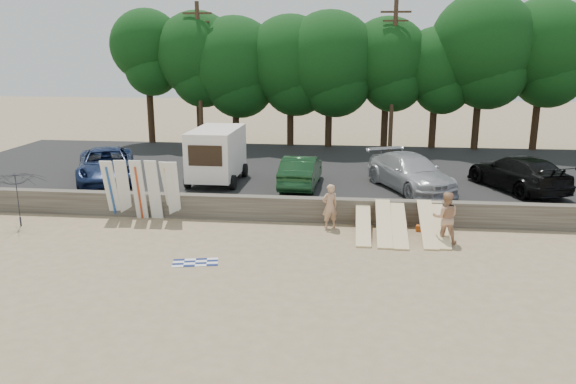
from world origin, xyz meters
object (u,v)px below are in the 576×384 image
box_trailer (217,153)px  beachgoer_b (445,218)px  car_1 (301,171)px  car_2 (410,172)px  beach_umbrella (16,199)px  beachgoer_a (330,206)px  car_0 (106,165)px  cooler (393,225)px  car_3 (518,173)px

box_trailer → beachgoer_b: bearing=-28.9°
car_1 → car_2: 4.96m
beach_umbrella → box_trailer: bearing=38.7°
car_2 → beachgoer_a: car_2 is taller
car_0 → box_trailer: bearing=-20.0°
box_trailer → car_0: box_trailer is taller
beachgoer_b → beach_umbrella: (-16.61, 0.10, 0.15)m
car_0 → car_1: bearing=-23.8°
car_0 → beachgoer_b: size_ratio=2.93×
box_trailer → car_1: 4.12m
beachgoer_b → car_1: bearing=-39.2°
car_2 → beachgoer_a: (-3.46, -3.92, -0.59)m
car_1 → cooler: (4.01, -3.69, -1.27)m
car_3 → beachgoer_b: bearing=32.2°
box_trailer → car_2: (8.99, -0.39, -0.66)m
box_trailer → beach_umbrella: bearing=-140.5°
box_trailer → car_0: bearing=-176.1°
car_0 → beachgoer_a: bearing=-43.3°
beach_umbrella → beachgoer_b: bearing=-0.4°
car_3 → cooler: (-5.75, -4.16, -1.33)m
car_3 → cooler: 7.22m
cooler → beach_umbrella: beach_umbrella is taller
beachgoer_a → beach_umbrella: size_ratio=0.73×
beachgoer_a → beach_umbrella: beach_umbrella is taller
box_trailer → car_3: box_trailer is taller
car_3 → beachgoer_a: 9.36m
car_0 → car_3: 19.17m
car_2 → beach_umbrella: bearing=173.4°
beachgoer_a → beach_umbrella: 12.43m
box_trailer → beachgoer_b: size_ratio=2.14×
car_0 → cooler: (13.41, -3.81, -1.32)m
car_1 → cooler: 5.60m
beachgoer_a → beach_umbrella: bearing=-19.8°
car_1 → cooler: bearing=139.9°
beachgoer_b → cooler: beachgoer_b is taller
car_1 → beachgoer_a: (1.50, -3.90, -0.53)m
box_trailer → beach_umbrella: box_trailer is taller
box_trailer → beachgoer_a: box_trailer is taller
beach_umbrella → car_3: bearing=15.0°
car_2 → car_3: (4.80, 0.45, -0.00)m
beachgoer_a → cooler: beachgoer_a is taller
box_trailer → cooler: bearing=-26.2°
box_trailer → beachgoer_b: (9.78, -5.58, -1.18)m
beachgoer_b → beach_umbrella: size_ratio=0.78×
car_3 → beachgoer_b: size_ratio=2.82×
box_trailer → car_1: size_ratio=0.93×
car_1 → car_3: size_ratio=0.81×
beachgoer_b → cooler: bearing=-37.6°
beach_umbrella → cooler: bearing=5.3°
car_0 → beachgoer_a: 11.63m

